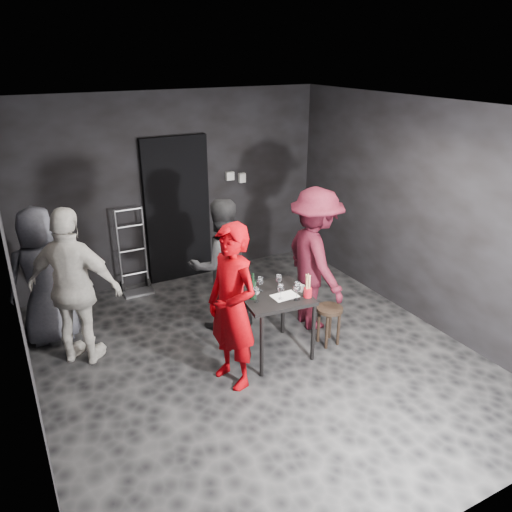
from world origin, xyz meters
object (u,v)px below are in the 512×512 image
woman_black (221,259)px  wine_bottle (253,289)px  tasting_table (274,302)px  stool (329,316)px  hand_truck (136,277)px  man_maroon (315,248)px  breadstick_cup (308,286)px  server_red (232,296)px  bystander_cream (73,275)px  bystander_grey (43,271)px

woman_black → wine_bottle: woman_black is taller
tasting_table → stool: bearing=-11.1°
hand_truck → man_maroon: man_maroon is taller
hand_truck → breadstick_cup: (1.22, -2.50, 0.65)m
server_red → tasting_table: bearing=96.8°
bystander_cream → server_red: bearing=176.4°
hand_truck → woman_black: size_ratio=0.69×
tasting_table → woman_black: woman_black is taller
hand_truck → breadstick_cup: bearing=-63.4°
hand_truck → tasting_table: 2.49m
stool → server_red: bearing=-174.8°
bystander_cream → stool: bearing=-164.0°
bystander_cream → tasting_table: bearing=-167.3°
tasting_table → stool: tasting_table is taller
hand_truck → bystander_grey: 1.59m
bystander_grey → wine_bottle: size_ratio=6.03×
bystander_grey → breadstick_cup: size_ratio=6.32×
bystander_grey → wine_bottle: 2.41m
stool → breadstick_cup: size_ratio=1.68×
tasting_table → bystander_cream: bearing=155.2°
hand_truck → bystander_cream: bearing=-124.4°
stool → bystander_cream: 2.84m
server_red → woman_black: server_red is taller
man_maroon → breadstick_cup: man_maroon is taller
hand_truck → man_maroon: size_ratio=0.60×
man_maroon → wine_bottle: size_ratio=6.94×
man_maroon → bystander_cream: (-2.67, 0.54, 0.01)m
breadstick_cup → stool: bearing=14.9°
stool → bystander_grey: (-2.82, 1.61, 0.52)m
server_red → man_maroon: bearing=97.8°
woman_black → bystander_cream: size_ratio=0.86×
stool → wine_bottle: (-0.92, 0.13, 0.50)m
stool → woman_black: (-0.91, 0.97, 0.53)m
stool → bystander_grey: 3.29m
man_maroon → wine_bottle: (-1.02, -0.34, -0.15)m
stool → woman_black: size_ratio=0.26×
bystander_cream → bystander_grey: bearing=-30.4°
woman_black → man_maroon: bearing=157.6°
stool → bystander_grey: size_ratio=0.27×
wine_bottle → breadstick_cup: wine_bottle is taller
breadstick_cup → wine_bottle: bearing=156.3°
tasting_table → wine_bottle: size_ratio=2.56×
woman_black → tasting_table: bearing=110.1°
stool → server_red: server_red is taller
woman_black → wine_bottle: bearing=93.2°
bystander_cream → woman_black: bearing=-144.0°
bystander_cream → bystander_grey: size_ratio=1.17×
hand_truck → bystander_grey: size_ratio=0.69×
woman_black → bystander_cream: bearing=2.6°
hand_truck → server_red: size_ratio=0.62×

